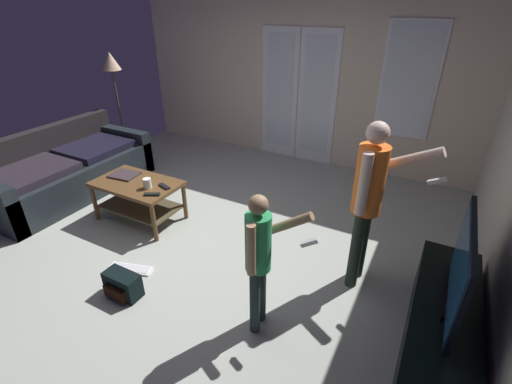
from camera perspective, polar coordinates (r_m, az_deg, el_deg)
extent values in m
cube|color=#9DA297|center=(4.08, -9.51, -7.66)|extent=(5.57, 5.59, 0.02)
cube|color=beige|center=(5.82, 6.65, 17.77)|extent=(5.57, 0.06, 2.62)
cube|color=white|center=(5.95, 3.77, 15.00)|extent=(0.61, 0.02, 2.04)
cube|color=silver|center=(5.93, 3.73, 15.44)|extent=(0.45, 0.01, 1.74)
cube|color=white|center=(5.73, 9.66, 14.13)|extent=(0.61, 0.02, 2.04)
cube|color=silver|center=(5.70, 9.65, 14.59)|extent=(0.45, 0.01, 1.74)
cube|color=white|center=(5.38, 23.11, 15.85)|extent=(0.73, 0.02, 1.52)
cube|color=silver|center=(5.37, 23.09, 15.82)|extent=(0.67, 0.01, 1.46)
cube|color=#1E2429|center=(5.50, -27.50, 2.14)|extent=(0.99, 2.17, 0.46)
cube|color=#262323|center=(5.69, -30.91, 6.75)|extent=(0.16, 2.17, 0.38)
cube|color=#1E2429|center=(6.02, -20.16, 6.64)|extent=(0.99, 0.16, 0.62)
cube|color=#2C242D|center=(5.16, -31.95, 2.73)|extent=(0.75, 0.85, 0.09)
cube|color=black|center=(5.61, -24.23, 6.47)|extent=(0.75, 0.85, 0.09)
cube|color=brown|center=(4.38, -18.45, 1.25)|extent=(0.99, 0.60, 0.04)
cube|color=#4C432C|center=(4.52, -17.87, -2.16)|extent=(0.91, 0.52, 0.02)
cylinder|color=brown|center=(4.67, -24.24, -1.58)|extent=(0.05, 0.05, 0.46)
cylinder|color=brown|center=(4.04, -15.90, -4.79)|extent=(0.05, 0.05, 0.46)
cylinder|color=brown|center=(4.96, -19.66, 1.07)|extent=(0.05, 0.05, 0.46)
cylinder|color=brown|center=(4.37, -11.27, -1.52)|extent=(0.05, 0.05, 0.46)
cube|color=black|center=(3.13, 27.21, -18.73)|extent=(0.45, 1.55, 0.45)
cube|color=black|center=(2.97, 28.28, -15.41)|extent=(0.08, 0.35, 0.04)
cube|color=black|center=(2.77, 29.83, -10.45)|extent=(0.04, 1.00, 0.61)
cube|color=navy|center=(2.77, 29.43, -10.37)|extent=(0.00, 0.95, 0.56)
cylinder|color=#202B21|center=(3.36, 15.54, -9.11)|extent=(0.11, 0.11, 0.76)
cylinder|color=#202B21|center=(3.49, 16.45, -7.68)|extent=(0.11, 0.11, 0.76)
cylinder|color=orange|center=(3.08, 17.65, 1.79)|extent=(0.25, 0.25, 0.59)
sphere|color=beige|center=(2.93, 18.82, 8.90)|extent=(0.18, 0.18, 0.18)
cylinder|color=beige|center=(2.92, 16.77, 1.15)|extent=(0.09, 0.09, 0.53)
cylinder|color=beige|center=(3.12, 23.13, 4.71)|extent=(0.51, 0.13, 0.32)
cube|color=white|center=(3.14, 26.82, 1.61)|extent=(0.14, 0.05, 0.09)
cylinder|color=#1E2A2A|center=(2.90, -0.17, -17.17)|extent=(0.08, 0.08, 0.59)
cylinder|color=#1E2A2A|center=(2.98, 0.79, -15.54)|extent=(0.08, 0.08, 0.59)
cylinder|color=#2B9552|center=(2.60, 0.35, -8.06)|extent=(0.19, 0.19, 0.46)
sphere|color=#977554|center=(2.42, 0.37, -2.03)|extent=(0.14, 0.14, 0.14)
cylinder|color=#977554|center=(2.49, -0.76, -9.23)|extent=(0.07, 0.07, 0.41)
cylinder|color=#977554|center=(2.58, 5.00, -5.15)|extent=(0.39, 0.11, 0.28)
cube|color=white|center=(2.61, 8.55, -7.93)|extent=(0.14, 0.05, 0.10)
cylinder|color=#32342B|center=(6.63, -19.79, 5.87)|extent=(0.26, 0.26, 0.02)
cylinder|color=brown|center=(6.41, -20.82, 11.68)|extent=(0.03, 0.03, 1.43)
cone|color=beige|center=(6.25, -22.15, 18.74)|extent=(0.29, 0.29, 0.26)
cube|color=black|center=(3.52, -20.38, -13.57)|extent=(0.33, 0.16, 0.23)
cube|color=black|center=(3.49, -21.52, -14.80)|extent=(0.23, 0.04, 0.12)
cube|color=white|center=(3.84, -19.32, -11.45)|extent=(0.46, 0.25, 0.02)
cube|color=silver|center=(3.83, -19.35, -11.32)|extent=(0.41, 0.21, 0.00)
cube|color=#3C3033|center=(4.58, -20.16, 2.59)|extent=(0.34, 0.29, 0.02)
cylinder|color=white|center=(4.17, -16.89, 1.33)|extent=(0.09, 0.09, 0.11)
cube|color=black|center=(4.16, -14.37, 0.87)|extent=(0.18, 0.10, 0.02)
cube|color=black|center=(4.02, -16.20, -0.35)|extent=(0.17, 0.12, 0.02)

